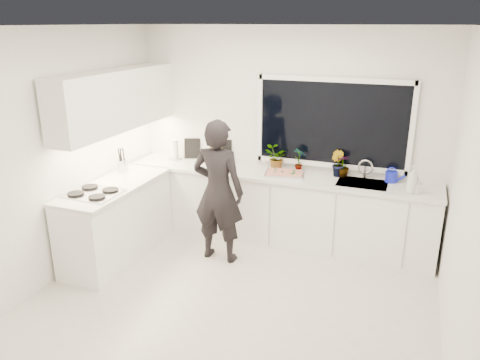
% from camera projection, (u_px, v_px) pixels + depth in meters
% --- Properties ---
extents(floor, '(4.00, 3.50, 0.02)m').
position_uv_depth(floor, '(235.00, 297.00, 4.91)').
color(floor, beige).
rests_on(floor, ground).
extents(wall_back, '(4.00, 0.02, 2.70)m').
position_uv_depth(wall_back, '(285.00, 135.00, 6.03)').
color(wall_back, white).
rests_on(wall_back, ground).
extents(wall_left, '(0.02, 3.50, 2.70)m').
position_uv_depth(wall_left, '(66.00, 154.00, 5.15)').
color(wall_left, white).
rests_on(wall_left, ground).
extents(wall_right, '(0.02, 3.50, 2.70)m').
position_uv_depth(wall_right, '(465.00, 201.00, 3.79)').
color(wall_right, white).
rests_on(wall_right, ground).
extents(ceiling, '(4.00, 3.50, 0.02)m').
position_uv_depth(ceiling, '(234.00, 24.00, 4.03)').
color(ceiling, white).
rests_on(ceiling, wall_back).
extents(window, '(1.80, 0.02, 1.00)m').
position_uv_depth(window, '(332.00, 123.00, 5.73)').
color(window, black).
rests_on(window, wall_back).
extents(base_cabinets_back, '(3.92, 0.58, 0.88)m').
position_uv_depth(base_cabinets_back, '(276.00, 208.00, 6.05)').
color(base_cabinets_back, white).
rests_on(base_cabinets_back, floor).
extents(base_cabinets_left, '(0.58, 1.60, 0.88)m').
position_uv_depth(base_cabinets_left, '(117.00, 222.00, 5.64)').
color(base_cabinets_left, white).
rests_on(base_cabinets_left, floor).
extents(countertop_back, '(3.94, 0.62, 0.04)m').
position_uv_depth(countertop_back, '(277.00, 175.00, 5.89)').
color(countertop_back, silver).
rests_on(countertop_back, base_cabinets_back).
extents(countertop_left, '(0.62, 1.60, 0.04)m').
position_uv_depth(countertop_left, '(114.00, 186.00, 5.49)').
color(countertop_left, silver).
rests_on(countertop_left, base_cabinets_left).
extents(upper_cabinets, '(0.34, 2.10, 0.70)m').
position_uv_depth(upper_cabinets, '(116.00, 100.00, 5.54)').
color(upper_cabinets, white).
rests_on(upper_cabinets, wall_left).
extents(sink, '(0.58, 0.42, 0.14)m').
position_uv_depth(sink, '(362.00, 187.00, 5.55)').
color(sink, silver).
rests_on(sink, countertop_back).
extents(faucet, '(0.03, 0.03, 0.22)m').
position_uv_depth(faucet, '(365.00, 169.00, 5.68)').
color(faucet, silver).
rests_on(faucet, countertop_back).
extents(stovetop, '(0.56, 0.48, 0.03)m').
position_uv_depth(stovetop, '(93.00, 193.00, 5.18)').
color(stovetop, black).
rests_on(stovetop, countertop_left).
extents(person, '(0.63, 0.42, 1.71)m').
position_uv_depth(person, '(218.00, 192.00, 5.44)').
color(person, black).
rests_on(person, floor).
extents(pizza_tray, '(0.53, 0.43, 0.03)m').
position_uv_depth(pizza_tray, '(285.00, 174.00, 5.82)').
color(pizza_tray, silver).
rests_on(pizza_tray, countertop_back).
extents(pizza, '(0.48, 0.38, 0.01)m').
position_uv_depth(pizza, '(285.00, 172.00, 5.82)').
color(pizza, red).
rests_on(pizza, pizza_tray).
extents(watering_can, '(0.18, 0.18, 0.13)m').
position_uv_depth(watering_can, '(391.00, 177.00, 5.55)').
color(watering_can, '#151FC8').
rests_on(watering_can, countertop_back).
extents(paper_towel_roll, '(0.14, 0.14, 0.26)m').
position_uv_depth(paper_towel_roll, '(174.00, 150.00, 6.45)').
color(paper_towel_roll, white).
rests_on(paper_towel_roll, countertop_back).
extents(knife_block, '(0.16, 0.14, 0.22)m').
position_uv_depth(knife_block, '(215.00, 155.00, 6.29)').
color(knife_block, '#A0664A').
rests_on(knife_block, countertop_back).
extents(utensil_crock, '(0.13, 0.13, 0.16)m').
position_uv_depth(utensil_crock, '(123.00, 166.00, 5.92)').
color(utensil_crock, '#ACACB1').
rests_on(utensil_crock, countertop_left).
extents(picture_frame_large, '(0.21, 0.09, 0.28)m').
position_uv_depth(picture_frame_large, '(192.00, 148.00, 6.50)').
color(picture_frame_large, black).
rests_on(picture_frame_large, countertop_back).
extents(picture_frame_small, '(0.24, 0.10, 0.30)m').
position_uv_depth(picture_frame_small, '(223.00, 151.00, 6.34)').
color(picture_frame_small, black).
rests_on(picture_frame_small, countertop_back).
extents(herb_plants, '(1.13, 0.30, 0.32)m').
position_uv_depth(herb_plants, '(301.00, 160.00, 5.89)').
color(herb_plants, '#26662D').
rests_on(herb_plants, countertop_back).
extents(soap_bottles, '(0.19, 0.15, 0.32)m').
position_uv_depth(soap_bottles, '(414.00, 181.00, 5.16)').
color(soap_bottles, '#D8BF66').
rests_on(soap_bottles, countertop_back).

